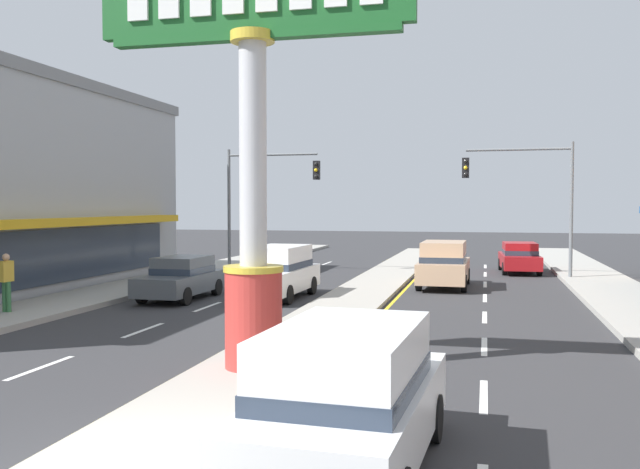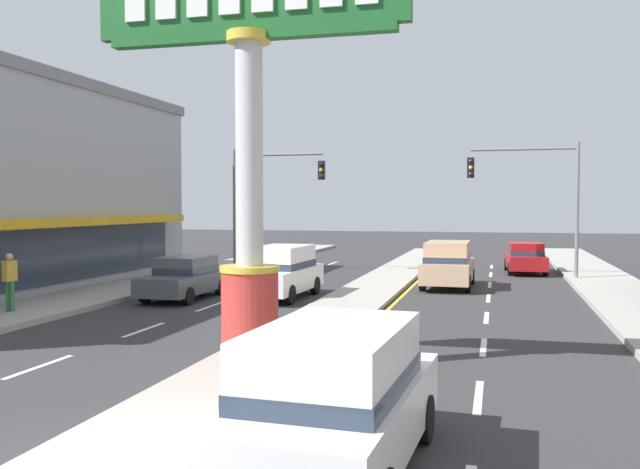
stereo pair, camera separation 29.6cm
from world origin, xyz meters
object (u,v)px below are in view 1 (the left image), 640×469
sedan_near_left_lane (182,277)px  pedestrian_near_kerb (6,279)px  district_sign (253,147)px  suv_mid_left_lane (278,271)px  suv_near_right_lane (444,264)px  traffic_light_right_side (530,186)px  sedan_far_right_lane (519,257)px  suv_far_left_oncoming (348,397)px  traffic_light_left_side (262,188)px

sedan_near_left_lane → pedestrian_near_kerb: 6.06m
district_sign → pedestrian_near_kerb: (-9.47, 4.74, -3.36)m
suv_mid_left_lane → pedestrian_near_kerb: pedestrian_near_kerb is taller
suv_near_right_lane → district_sign: bearing=-100.4°
district_sign → suv_mid_left_lane: bearing=104.6°
suv_near_right_lane → suv_mid_left_lane: bearing=-140.7°
suv_near_right_lane → pedestrian_near_kerb: size_ratio=2.63×
district_sign → suv_mid_left_lane: size_ratio=1.77×
traffic_light_right_side → pedestrian_near_kerb: traffic_light_right_side is taller
suv_near_right_lane → sedan_far_right_lane: suv_near_right_lane is taller
suv_far_left_oncoming → suv_mid_left_lane: bearing=110.2°
suv_near_right_lane → suv_far_left_oncoming: bearing=-90.0°
suv_near_right_lane → sedan_far_right_lane: (3.30, 7.03, -0.20)m
district_sign → sedan_far_right_lane: size_ratio=1.89×
suv_near_right_lane → sedan_far_right_lane: bearing=64.8°
suv_mid_left_lane → traffic_light_right_side: bearing=42.3°
suv_far_left_oncoming → suv_near_right_lane: bearing=90.0°
traffic_light_left_side → pedestrian_near_kerb: 15.62m
suv_near_right_lane → suv_mid_left_lane: same height
sedan_far_right_lane → sedan_near_left_lane: size_ratio=1.01×
suv_near_right_lane → pedestrian_near_kerb: bearing=-138.8°
sedan_near_left_lane → pedestrian_near_kerb: bearing=-123.4°
suv_far_left_oncoming → traffic_light_left_side: bearing=110.9°
district_sign → traffic_light_right_side: district_sign is taller
sedan_far_right_lane → sedan_near_left_lane: same height
traffic_light_left_side → suv_mid_left_lane: (3.59, -8.88, -3.26)m
pedestrian_near_kerb → traffic_light_right_side: bearing=42.5°
sedan_far_right_lane → pedestrian_near_kerb: 23.69m
suv_near_right_lane → sedan_far_right_lane: 7.77m
suv_mid_left_lane → suv_near_right_lane: bearing=39.3°
traffic_light_right_side → suv_near_right_lane: 6.15m
suv_mid_left_lane → traffic_light_left_side: bearing=112.0°
sedan_far_right_lane → suv_mid_left_lane: bearing=-127.6°
district_sign → suv_far_left_oncoming: bearing=-58.1°
district_sign → traffic_light_right_side: bearing=71.6°
district_sign → traffic_light_left_side: size_ratio=1.34×
suv_far_left_oncoming → pedestrian_near_kerb: pedestrian_near_kerb is taller
district_sign → sedan_far_right_lane: (6.14, 22.55, -3.75)m
suv_mid_left_lane → pedestrian_near_kerb: bearing=-137.3°
district_sign → suv_mid_left_lane: district_sign is taller
suv_mid_left_lane → pedestrian_near_kerb: (-6.63, -6.12, 0.19)m
traffic_light_right_side → suv_far_left_oncoming: bearing=-98.6°
traffic_light_right_side → sedan_near_left_lane: bearing=-142.9°
pedestrian_near_kerb → sedan_far_right_lane: bearing=48.8°
sedan_near_left_lane → suv_far_left_oncoming: bearing=-58.0°
traffic_light_left_side → pedestrian_near_kerb: size_ratio=3.53×
traffic_light_left_side → sedan_near_left_lane: bearing=-88.4°
district_sign → suv_far_left_oncoming: (2.84, -4.56, -3.56)m
sedan_far_right_lane → suv_mid_left_lane: size_ratio=0.94×
suv_near_right_lane → suv_far_left_oncoming: 20.08m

